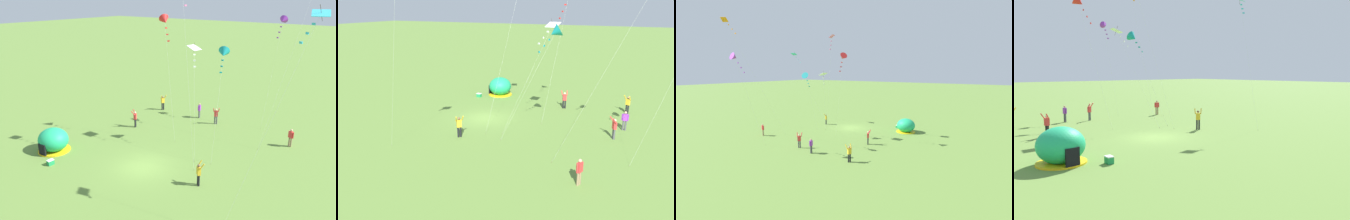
# 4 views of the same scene
# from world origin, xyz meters

# --- Properties ---
(ground_plane) EXTENTS (300.00, 300.00, 0.00)m
(ground_plane) POSITION_xyz_m (0.00, 0.00, 0.00)
(ground_plane) COLOR olive
(popup_tent) EXTENTS (2.81, 2.81, 2.10)m
(popup_tent) POSITION_xyz_m (-8.38, -2.45, 1.00)
(popup_tent) COLOR #1EAD6B
(popup_tent) RESTS_ON ground
(cooler_box) EXTENTS (0.39, 0.55, 0.44)m
(cooler_box) POSITION_xyz_m (-6.37, -4.24, 0.22)
(cooler_box) COLOR #1E8C4C
(cooler_box) RESTS_ON ground
(person_flying_kite) EXTENTS (0.72, 0.66, 1.89)m
(person_flying_kite) POSITION_xyz_m (0.18, 11.83, 1.00)
(person_flying_kite) COLOR #4C4C51
(person_flying_kite) RESTS_ON ground
(person_strolling) EXTENTS (0.55, 0.36, 1.72)m
(person_strolling) POSITION_xyz_m (8.38, 10.89, 0.96)
(person_strolling) COLOR #8C7251
(person_strolling) RESTS_ON ground
(person_arms_raised) EXTENTS (0.71, 0.69, 1.89)m
(person_arms_raised) POSITION_xyz_m (5.02, 0.31, 1.00)
(person_arms_raised) COLOR black
(person_arms_raised) RESTS_ON ground
(person_center_field) EXTENTS (0.30, 0.58, 1.72)m
(person_center_field) POSITION_xyz_m (-2.24, 12.41, 0.96)
(person_center_field) COLOR #4C4C51
(person_center_field) RESTS_ON ground
(person_with_toddler) EXTENTS (0.64, 0.72, 1.89)m
(person_with_toddler) POSITION_xyz_m (-7.25, 12.17, 1.00)
(person_with_toddler) COLOR black
(person_with_toddler) RESTS_ON ground
(person_watching_sky) EXTENTS (0.63, 0.72, 1.89)m
(person_watching_sky) POSITION_xyz_m (-6.24, 6.03, 1.00)
(person_watching_sky) COLOR black
(person_watching_sky) RESTS_ON ground
(kite_teal) EXTENTS (1.96, 4.47, 9.11)m
(kite_teal) POSITION_xyz_m (2.90, 7.41, 8.50)
(kite_teal) COLOR silver
(kite_teal) RESTS_ON ground
(kite_white) EXTENTS (2.93, 3.89, 9.35)m
(kite_white) POSITION_xyz_m (0.61, 6.36, 8.62)
(kite_white) COLOR silver
(kite_white) RESTS_ON ground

